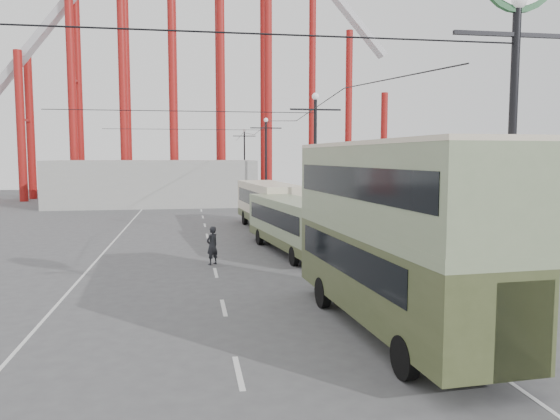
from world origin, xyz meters
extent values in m
plane|color=#4A4A4C|center=(0.00, 0.00, 0.00)|extent=(160.00, 160.00, 0.00)
cube|color=silver|center=(-1.00, 19.00, 0.01)|extent=(0.15, 82.00, 0.01)
cube|color=silver|center=(5.40, 20.00, 0.01)|extent=(0.12, 120.00, 0.01)
cube|color=silver|center=(-7.00, 20.00, 0.01)|extent=(0.12, 120.00, 0.01)
cylinder|color=black|center=(5.60, -3.00, 4.50)|extent=(0.20, 0.20, 9.00)
cylinder|color=black|center=(5.60, -3.00, 0.25)|extent=(0.44, 0.44, 0.50)
cube|color=black|center=(5.60, -3.00, 8.30)|extent=(3.20, 0.10, 0.10)
sphere|color=white|center=(5.60, -3.00, 9.10)|extent=(0.44, 0.44, 0.44)
cylinder|color=black|center=(5.60, 18.00, 4.50)|extent=(0.20, 0.20, 9.00)
cylinder|color=black|center=(5.60, 18.00, 0.25)|extent=(0.44, 0.44, 0.50)
cube|color=black|center=(5.60, 18.00, 8.30)|extent=(3.20, 0.10, 0.10)
sphere|color=white|center=(5.60, 18.00, 9.10)|extent=(0.44, 0.44, 0.44)
cylinder|color=black|center=(5.60, 40.00, 4.50)|extent=(0.20, 0.20, 9.00)
cylinder|color=black|center=(5.60, 40.00, 0.25)|extent=(0.44, 0.44, 0.50)
cube|color=black|center=(5.60, 40.00, 8.30)|extent=(3.20, 0.10, 0.10)
sphere|color=white|center=(5.60, 40.00, 9.10)|extent=(0.44, 0.44, 0.44)
cylinder|color=black|center=(5.60, 62.00, 4.50)|extent=(0.20, 0.20, 9.00)
cylinder|color=black|center=(5.60, 62.00, 0.25)|extent=(0.44, 0.44, 0.50)
cube|color=black|center=(5.60, 62.00, 8.30)|extent=(3.20, 0.10, 0.10)
sphere|color=white|center=(5.60, 62.00, 9.10)|extent=(0.44, 0.44, 0.44)
cylinder|color=maroon|center=(-22.00, 55.00, 9.00)|extent=(1.00, 1.00, 18.00)
cylinder|color=maroon|center=(-22.00, 59.00, 9.00)|extent=(1.00, 1.00, 18.00)
cylinder|color=maroon|center=(-16.00, 55.00, 13.50)|extent=(1.00, 1.00, 27.00)
cylinder|color=maroon|center=(-16.00, 59.00, 13.50)|extent=(1.00, 1.00, 27.00)
cylinder|color=maroon|center=(-10.00, 55.00, 18.00)|extent=(1.00, 1.00, 36.00)
cylinder|color=maroon|center=(-10.00, 59.00, 18.00)|extent=(1.00, 1.00, 36.00)
cylinder|color=maroon|center=(-4.00, 55.00, 22.50)|extent=(1.00, 1.00, 45.00)
cylinder|color=maroon|center=(-4.00, 59.00, 22.50)|extent=(1.00, 1.00, 45.00)
cylinder|color=maroon|center=(14.00, 56.00, 15.00)|extent=(0.90, 0.90, 30.00)
cylinder|color=maroon|center=(19.00, 56.00, 11.00)|extent=(0.90, 0.90, 22.00)
cylinder|color=maroon|center=(24.00, 56.00, 7.00)|extent=(0.90, 0.90, 14.00)
cube|color=#B9B8BD|center=(19.00, 56.00, 24.00)|extent=(9.89, 2.00, 10.87)
cube|color=#9A9A95|center=(-6.00, 47.00, 2.50)|extent=(22.00, 10.00, 5.00)
cube|color=#3B4424|center=(3.96, 0.51, 1.80)|extent=(3.44, 11.08, 2.40)
cube|color=black|center=(3.96, 0.51, 2.29)|extent=(3.34, 8.90, 0.98)
cube|color=gray|center=(3.96, 0.51, 3.17)|extent=(3.46, 11.08, 0.33)
cube|color=gray|center=(3.96, 0.51, 4.53)|extent=(3.44, 11.08, 2.40)
cube|color=black|center=(3.96, 0.51, 4.64)|extent=(3.44, 10.43, 0.93)
cube|color=beige|center=(3.96, 0.51, 5.80)|extent=(3.46, 11.08, 0.13)
cylinder|color=black|center=(2.53, 3.48, 0.55)|extent=(0.38, 1.11, 1.09)
cylinder|color=black|center=(5.00, 3.64, 0.55)|extent=(0.38, 1.11, 1.09)
cylinder|color=black|center=(2.96, -3.06, 0.55)|extent=(0.38, 1.11, 1.09)
cylinder|color=black|center=(5.42, -2.90, 0.55)|extent=(0.38, 1.11, 1.09)
cube|color=gray|center=(3.57, 14.74, 1.70)|extent=(3.76, 10.88, 2.33)
cube|color=black|center=(3.57, 14.74, 2.08)|extent=(3.65, 9.73, 0.92)
cube|color=#3B4424|center=(3.57, 14.74, 0.78)|extent=(3.79, 10.88, 0.48)
cube|color=gray|center=(3.57, 14.74, 2.94)|extent=(3.78, 10.88, 0.16)
cylinder|color=black|center=(2.10, 17.58, 0.48)|extent=(0.39, 1.00, 0.97)
cylinder|color=black|center=(4.27, 17.85, 0.48)|extent=(0.39, 1.00, 0.97)
cylinder|color=black|center=(2.91, 11.23, 0.48)|extent=(0.39, 1.00, 0.97)
cylinder|color=black|center=(5.08, 11.51, 0.48)|extent=(0.39, 1.00, 0.97)
cube|color=beige|center=(3.69, 24.96, 1.94)|extent=(3.66, 11.27, 2.66)
cube|color=black|center=(3.69, 24.96, 2.38)|extent=(3.59, 9.94, 1.05)
cube|color=#3B4424|center=(3.69, 24.96, 0.89)|extent=(3.69, 11.27, 0.55)
cube|color=beige|center=(3.69, 24.96, 3.36)|extent=(3.68, 11.27, 0.18)
cylinder|color=black|center=(2.21, 27.73, 0.55)|extent=(0.40, 1.13, 1.11)
cylinder|color=black|center=(4.70, 27.94, 0.55)|extent=(0.40, 1.13, 1.11)
cylinder|color=black|center=(2.71, 21.55, 0.55)|extent=(0.40, 1.13, 1.11)
cylinder|color=black|center=(5.21, 21.75, 0.55)|extent=(0.40, 1.13, 1.11)
imported|color=black|center=(-1.07, 11.99, 0.97)|extent=(0.83, 0.82, 1.94)
camera|label=1|loc=(-2.14, -15.22, 5.41)|focal=35.00mm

